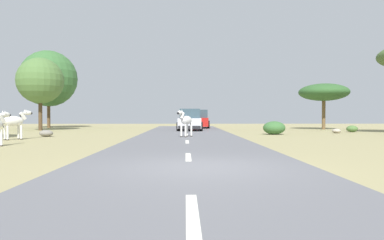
{
  "coord_description": "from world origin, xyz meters",
  "views": [
    {
      "loc": [
        -0.36,
        -8.45,
        1.27
      ],
      "look_at": [
        -0.07,
        7.19,
        1.06
      ],
      "focal_mm": 33.52,
      "sensor_mm": 36.0,
      "label": 1
    }
  ],
  "objects_px": {
    "car_0": "(199,120)",
    "tree_3": "(40,81)",
    "bush_1": "(274,128)",
    "rock_0": "(336,131)",
    "tree_5": "(49,79)",
    "zebra_4": "(15,121)",
    "car_1": "(190,120)",
    "zebra_0": "(186,121)",
    "rock_1": "(46,133)",
    "tree_1": "(324,92)",
    "bush_2": "(352,129)"
  },
  "relations": [
    {
      "from": "car_0",
      "to": "tree_3",
      "type": "xyz_separation_m",
      "value": [
        -13.47,
        -4.23,
        3.31
      ]
    },
    {
      "from": "bush_1",
      "to": "rock_0",
      "type": "bearing_deg",
      "value": 19.27
    },
    {
      "from": "tree_5",
      "to": "zebra_4",
      "type": "bearing_deg",
      "value": -74.39
    },
    {
      "from": "car_1",
      "to": "rock_0",
      "type": "distance_m",
      "value": 11.1
    },
    {
      "from": "tree_3",
      "to": "rock_0",
      "type": "bearing_deg",
      "value": -12.26
    },
    {
      "from": "zebra_0",
      "to": "car_1",
      "type": "xyz_separation_m",
      "value": [
        0.37,
        8.95,
        -0.12
      ]
    },
    {
      "from": "car_0",
      "to": "rock_1",
      "type": "height_order",
      "value": "car_0"
    },
    {
      "from": "tree_1",
      "to": "rock_1",
      "type": "relative_size",
      "value": 5.57
    },
    {
      "from": "tree_3",
      "to": "tree_5",
      "type": "xyz_separation_m",
      "value": [
        -1.59,
        6.02,
        0.79
      ]
    },
    {
      "from": "rock_0",
      "to": "rock_1",
      "type": "xyz_separation_m",
      "value": [
        -18.99,
        -3.87,
        0.04
      ]
    },
    {
      "from": "rock_1",
      "to": "car_0",
      "type": "bearing_deg",
      "value": 53.77
    },
    {
      "from": "zebra_0",
      "to": "rock_0",
      "type": "relative_size",
      "value": 2.32
    },
    {
      "from": "zebra_4",
      "to": "rock_0",
      "type": "height_order",
      "value": "zebra_4"
    },
    {
      "from": "tree_1",
      "to": "rock_0",
      "type": "xyz_separation_m",
      "value": [
        -1.68,
        -6.68,
        -3.16
      ]
    },
    {
      "from": "car_1",
      "to": "tree_1",
      "type": "relative_size",
      "value": 1.0
    },
    {
      "from": "zebra_0",
      "to": "tree_1",
      "type": "height_order",
      "value": "tree_1"
    },
    {
      "from": "rock_1",
      "to": "zebra_4",
      "type": "bearing_deg",
      "value": -102.78
    },
    {
      "from": "zebra_0",
      "to": "rock_1",
      "type": "bearing_deg",
      "value": 20.5
    },
    {
      "from": "tree_3",
      "to": "rock_0",
      "type": "relative_size",
      "value": 9.16
    },
    {
      "from": "zebra_0",
      "to": "bush_1",
      "type": "distance_m",
      "value": 6.74
    },
    {
      "from": "tree_5",
      "to": "rock_0",
      "type": "relative_size",
      "value": 11.69
    },
    {
      "from": "tree_5",
      "to": "bush_2",
      "type": "distance_m",
      "value": 28.35
    },
    {
      "from": "zebra_0",
      "to": "tree_1",
      "type": "distance_m",
      "value": 17.21
    },
    {
      "from": "zebra_0",
      "to": "tree_3",
      "type": "height_order",
      "value": "tree_3"
    },
    {
      "from": "zebra_4",
      "to": "rock_1",
      "type": "distance_m",
      "value": 2.8
    },
    {
      "from": "rock_0",
      "to": "car_1",
      "type": "bearing_deg",
      "value": 159.18
    },
    {
      "from": "zebra_0",
      "to": "bush_1",
      "type": "xyz_separation_m",
      "value": [
        5.85,
        3.31,
        -0.53
      ]
    },
    {
      "from": "car_0",
      "to": "car_1",
      "type": "xyz_separation_m",
      "value": [
        -0.94,
        -5.27,
        0.0
      ]
    },
    {
      "from": "bush_2",
      "to": "tree_5",
      "type": "bearing_deg",
      "value": 160.31
    },
    {
      "from": "car_1",
      "to": "tree_5",
      "type": "xyz_separation_m",
      "value": [
        -14.12,
        7.05,
        4.1
      ]
    },
    {
      "from": "zebra_4",
      "to": "car_1",
      "type": "height_order",
      "value": "car_1"
    },
    {
      "from": "car_1",
      "to": "rock_0",
      "type": "relative_size",
      "value": 6.64
    },
    {
      "from": "bush_1",
      "to": "car_0",
      "type": "bearing_deg",
      "value": 112.6
    },
    {
      "from": "tree_1",
      "to": "bush_1",
      "type": "height_order",
      "value": "tree_1"
    },
    {
      "from": "tree_1",
      "to": "tree_5",
      "type": "distance_m",
      "value": 26.55
    },
    {
      "from": "car_1",
      "to": "rock_0",
      "type": "bearing_deg",
      "value": 161.32
    },
    {
      "from": "zebra_0",
      "to": "tree_3",
      "type": "bearing_deg",
      "value": -11.01
    },
    {
      "from": "zebra_0",
      "to": "zebra_4",
      "type": "distance_m",
      "value": 8.98
    },
    {
      "from": "rock_0",
      "to": "rock_1",
      "type": "relative_size",
      "value": 0.84
    },
    {
      "from": "rock_1",
      "to": "rock_0",
      "type": "bearing_deg",
      "value": 11.51
    },
    {
      "from": "car_0",
      "to": "bush_2",
      "type": "height_order",
      "value": "car_0"
    },
    {
      "from": "tree_5",
      "to": "rock_0",
      "type": "xyz_separation_m",
      "value": [
        24.47,
        -10.99,
        -4.79
      ]
    },
    {
      "from": "zebra_4",
      "to": "bush_1",
      "type": "bearing_deg",
      "value": 54.38
    },
    {
      "from": "zebra_4",
      "to": "tree_1",
      "type": "bearing_deg",
      "value": 68.11
    },
    {
      "from": "car_1",
      "to": "bush_2",
      "type": "distance_m",
      "value": 12.45
    },
    {
      "from": "zebra_0",
      "to": "rock_0",
      "type": "bearing_deg",
      "value": -126.56
    },
    {
      "from": "bush_1",
      "to": "zebra_0",
      "type": "bearing_deg",
      "value": -150.51
    },
    {
      "from": "zebra_0",
      "to": "tree_5",
      "type": "relative_size",
      "value": 0.2
    },
    {
      "from": "zebra_4",
      "to": "rock_1",
      "type": "bearing_deg",
      "value": 113.55
    },
    {
      "from": "car_0",
      "to": "rock_0",
      "type": "height_order",
      "value": "car_0"
    }
  ]
}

